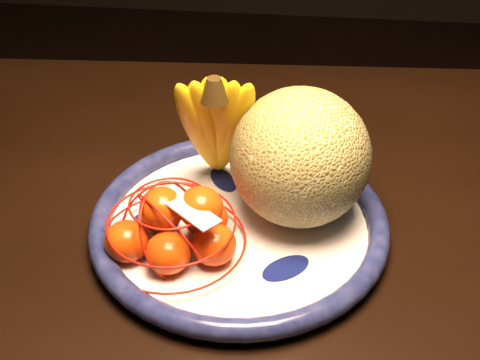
# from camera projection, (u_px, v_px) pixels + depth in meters

# --- Properties ---
(dining_table) EXTENTS (1.53, 0.97, 0.74)m
(dining_table) POSITION_uv_depth(u_px,v_px,m) (41.00, 288.00, 0.82)
(dining_table) COLOR black
(dining_table) RESTS_ON ground
(fruit_bowl) EXTENTS (0.34, 0.34, 0.03)m
(fruit_bowl) POSITION_uv_depth(u_px,v_px,m) (239.00, 224.00, 0.77)
(fruit_bowl) COLOR white
(fruit_bowl) RESTS_ON dining_table
(cantaloupe) EXTENTS (0.16, 0.16, 0.16)m
(cantaloupe) POSITION_uv_depth(u_px,v_px,m) (300.00, 157.00, 0.74)
(cantaloupe) COLOR olive
(cantaloupe) RESTS_ON fruit_bowl
(banana_bunch) EXTENTS (0.12, 0.11, 0.18)m
(banana_bunch) POSITION_uv_depth(u_px,v_px,m) (216.00, 123.00, 0.77)
(banana_bunch) COLOR gold
(banana_bunch) RESTS_ON fruit_bowl
(mandarin_bag) EXTENTS (0.18, 0.18, 0.10)m
(mandarin_bag) POSITION_uv_depth(u_px,v_px,m) (176.00, 227.00, 0.72)
(mandarin_bag) COLOR #FF5514
(mandarin_bag) RESTS_ON fruit_bowl
(price_tag) EXTENTS (0.07, 0.06, 0.01)m
(price_tag) POSITION_uv_depth(u_px,v_px,m) (188.00, 208.00, 0.68)
(price_tag) COLOR white
(price_tag) RESTS_ON mandarin_bag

